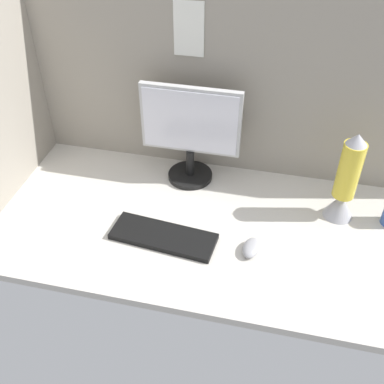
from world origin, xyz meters
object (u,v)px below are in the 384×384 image
(mouse, at_px, (251,248))
(lava_lamp, at_px, (346,184))
(monitor, at_px, (190,131))
(keyboard, at_px, (163,236))

(mouse, distance_m, lava_lamp, 0.41)
(monitor, relative_size, mouse, 4.17)
(keyboard, relative_size, lava_lamp, 1.04)
(keyboard, height_order, mouse, mouse)
(monitor, bearing_deg, keyboard, -91.90)
(keyboard, xyz_separation_m, lava_lamp, (0.60, 0.26, 0.14))
(keyboard, xyz_separation_m, mouse, (0.31, 0.01, 0.01))
(mouse, bearing_deg, monitor, 135.93)
(monitor, relative_size, keyboard, 1.08)
(monitor, distance_m, lava_lamp, 0.60)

